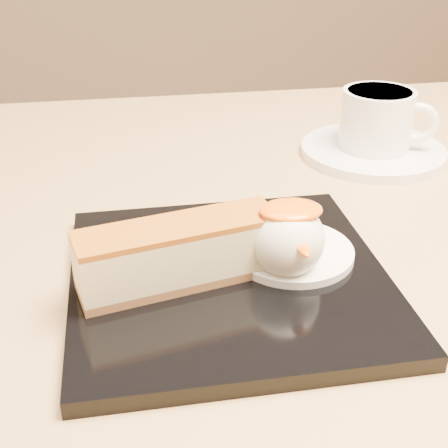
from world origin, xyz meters
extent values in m
cube|color=#915E34|center=(0.00, 0.00, 0.70)|extent=(0.80, 0.80, 0.04)
cube|color=black|center=(-0.03, -0.06, 0.73)|extent=(0.22, 0.22, 0.01)
cube|color=brown|center=(-0.07, -0.07, 0.74)|extent=(0.14, 0.07, 0.01)
cube|color=beige|center=(-0.07, -0.07, 0.76)|extent=(0.14, 0.07, 0.03)
cube|color=#944A10|center=(-0.07, -0.07, 0.77)|extent=(0.14, 0.07, 0.00)
cylinder|color=white|center=(0.02, -0.05, 0.73)|extent=(0.09, 0.09, 0.01)
sphere|color=white|center=(0.01, -0.07, 0.76)|extent=(0.05, 0.05, 0.05)
ellipsoid|color=#FF6408|center=(0.01, -0.07, 0.78)|extent=(0.04, 0.03, 0.01)
ellipsoid|color=#2B8437|center=(-0.01, -0.03, 0.74)|extent=(0.02, 0.01, 0.00)
ellipsoid|color=#2B8437|center=(0.00, -0.02, 0.74)|extent=(0.02, 0.02, 0.00)
ellipsoid|color=#2B8437|center=(-0.02, -0.02, 0.74)|extent=(0.01, 0.02, 0.00)
cylinder|color=white|center=(0.16, 0.15, 0.72)|extent=(0.15, 0.15, 0.01)
cylinder|color=white|center=(0.16, 0.15, 0.76)|extent=(0.07, 0.07, 0.06)
cylinder|color=black|center=(0.16, 0.15, 0.79)|extent=(0.06, 0.06, 0.00)
torus|color=white|center=(0.20, 0.14, 0.76)|extent=(0.04, 0.03, 0.04)
camera|label=1|loc=(-0.09, -0.43, 0.97)|focal=50.00mm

